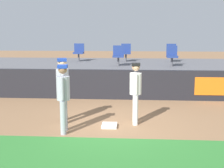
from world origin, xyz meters
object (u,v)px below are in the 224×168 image
at_px(first_base, 109,125).
at_px(player_fielder_home, 136,89).
at_px(player_runner_visitor, 63,86).
at_px(seat_front_right, 172,55).
at_px(seat_front_center, 118,54).
at_px(player_coach_visitor, 63,94).
at_px(seat_back_right, 171,52).
at_px(seat_back_left, 79,51).
at_px(seat_back_center, 126,52).

distance_m(first_base, player_fielder_home, 1.23).
height_order(player_runner_visitor, seat_front_right, seat_front_right).
xyz_separation_m(seat_front_center, seat_front_right, (2.21, -0.00, -0.00)).
distance_m(seat_front_center, seat_front_right, 2.21).
distance_m(player_fielder_home, seat_front_right, 4.77).
bearing_deg(player_coach_visitor, seat_back_right, 148.62).
distance_m(first_base, seat_back_left, 7.14).
relative_size(player_fielder_home, seat_front_right, 2.02).
distance_m(first_base, seat_back_right, 7.26).
bearing_deg(seat_back_center, first_base, -92.28).
bearing_deg(player_runner_visitor, player_fielder_home, 73.90).
bearing_deg(seat_back_left, seat_front_right, -23.22).
xyz_separation_m(player_coach_visitor, seat_back_left, (-0.88, 7.21, 0.57)).
height_order(first_base, player_runner_visitor, player_runner_visitor).
height_order(player_runner_visitor, seat_front_center, seat_front_center).
height_order(player_fielder_home, seat_back_left, seat_back_left).
bearing_deg(first_base, seat_back_right, 70.24).
height_order(player_fielder_home, seat_front_center, seat_front_center).
distance_m(first_base, player_coach_visitor, 1.57).
xyz_separation_m(first_base, seat_back_center, (0.27, 6.68, 1.53)).
height_order(seat_back_center, seat_front_right, same).
height_order(seat_back_center, seat_back_left, same).
xyz_separation_m(seat_back_center, seat_back_left, (-2.26, 0.00, 0.00)).
height_order(seat_front_center, seat_back_center, same).
distance_m(seat_front_center, seat_back_center, 1.82).
bearing_deg(seat_back_center, player_fielder_home, -86.08).
height_order(seat_back_center, seat_back_right, same).
bearing_deg(first_base, player_runner_visitor, 165.54).
xyz_separation_m(first_base, seat_back_right, (2.40, 6.68, 1.53)).
distance_m(player_runner_visitor, seat_back_right, 7.37).
bearing_deg(seat_front_center, player_runner_visitor, -106.35).
bearing_deg(player_fielder_home, player_coach_visitor, -64.27).
relative_size(player_fielder_home, player_coach_visitor, 0.98).
height_order(player_fielder_home, seat_front_right, seat_front_right).
bearing_deg(player_fielder_home, player_runner_visitor, -90.01).
xyz_separation_m(player_fielder_home, seat_front_center, (-0.70, 4.49, 0.59)).
distance_m(first_base, seat_front_right, 5.57).
height_order(first_base, seat_back_left, seat_back_left).
bearing_deg(player_coach_visitor, seat_back_center, 163.76).
height_order(seat_back_right, seat_back_left, same).
relative_size(player_coach_visitor, seat_back_left, 2.06).
relative_size(seat_front_center, seat_back_right, 1.00).
relative_size(player_fielder_home, seat_front_center, 2.02).
relative_size(player_fielder_home, player_runner_visitor, 0.94).
bearing_deg(seat_front_center, seat_back_left, 137.82).
bearing_deg(player_runner_visitor, seat_back_right, 132.17).
distance_m(seat_back_center, seat_back_left, 2.26).
bearing_deg(seat_back_right, seat_back_left, 179.99).
distance_m(seat_back_center, seat_front_right, 2.65).
bearing_deg(first_base, player_coach_visitor, -154.36).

